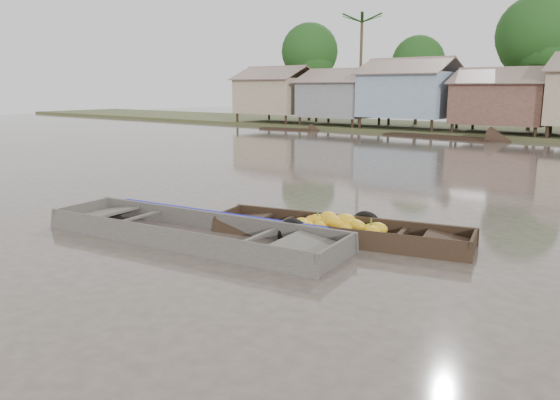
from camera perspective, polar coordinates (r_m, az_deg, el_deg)
The scene contains 3 objects.
ground at distance 11.59m, azimuth -2.58°, elevation -4.54°, with size 120.00×120.00×0.00m, color #473E37.
banana_boat at distance 11.98m, azimuth 5.80°, elevation -3.24°, with size 5.82×2.67×0.79m.
viewer_boat at distance 12.02m, azimuth -9.06°, elevation -3.82°, with size 7.23×2.80×0.57m.
Camera 1 is at (7.30, -8.40, 3.24)m, focal length 35.00 mm.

